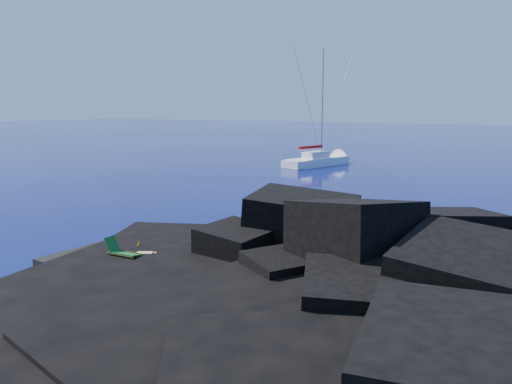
% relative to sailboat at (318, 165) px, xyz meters
% --- Properties ---
extents(ground, '(400.00, 400.00, 0.00)m').
position_rel_sailboat_xyz_m(ground, '(4.05, -41.48, 0.00)').
color(ground, '#040338').
rests_on(ground, ground).
extents(headland, '(24.00, 24.00, 3.60)m').
position_rel_sailboat_xyz_m(headland, '(17.05, -38.48, 0.00)').
color(headland, black).
rests_on(headland, ground).
extents(beach, '(9.08, 6.86, 0.70)m').
position_rel_sailboat_xyz_m(beach, '(8.55, -40.98, 0.00)').
color(beach, black).
rests_on(beach, ground).
extents(surf_foam, '(10.00, 8.00, 0.06)m').
position_rel_sailboat_xyz_m(surf_foam, '(9.05, -36.48, 0.00)').
color(surf_foam, white).
rests_on(surf_foam, ground).
extents(sailboat, '(6.56, 13.97, 14.37)m').
position_rel_sailboat_xyz_m(sailboat, '(0.00, 0.00, 0.00)').
color(sailboat, white).
rests_on(sailboat, ground).
extents(deck_chair, '(1.69, 0.77, 1.15)m').
position_rel_sailboat_xyz_m(deck_chair, '(7.95, -41.61, 0.93)').
color(deck_chair, '#156123').
rests_on(deck_chair, beach).
extents(towel, '(2.38, 1.98, 0.06)m').
position_rel_sailboat_xyz_m(towel, '(8.47, -40.84, 0.38)').
color(towel, white).
rests_on(towel, beach).
extents(sunbather, '(1.96, 1.43, 0.27)m').
position_rel_sailboat_xyz_m(sunbather, '(8.47, -40.84, 0.54)').
color(sunbather, '#E6A979').
rests_on(sunbather, towel).
extents(marker_cone, '(0.35, 0.35, 0.51)m').
position_rel_sailboat_xyz_m(marker_cone, '(7.35, -40.03, 0.60)').
color(marker_cone, orange).
rests_on(marker_cone, beach).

